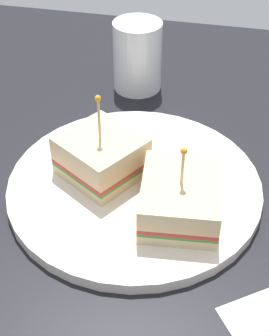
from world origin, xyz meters
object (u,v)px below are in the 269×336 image
Objects in this scene: sandwich_half_front at (180,198)px; drink_glass at (137,60)px; plate at (134,185)px; sandwich_half_back at (101,156)px.

drink_glass is at bearing 21.55° from sandwich_half_front.
sandwich_half_front is at bearing -124.21° from plate.
drink_glass is (27.37, 10.81, 0.95)cm from sandwich_half_front.
plate is at bearing 55.79° from sandwich_half_front.
sandwich_half_back is (0.61, 4.13, 3.24)cm from plate.
sandwich_half_front is (-4.00, -5.88, 2.91)cm from plate.
plate is 2.82× the size of drink_glass.
drink_glass is at bearing 2.02° from sandwich_half_back.
sandwich_half_back is 22.79cm from drink_glass.
sandwich_half_back is at bearing -177.98° from drink_glass.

